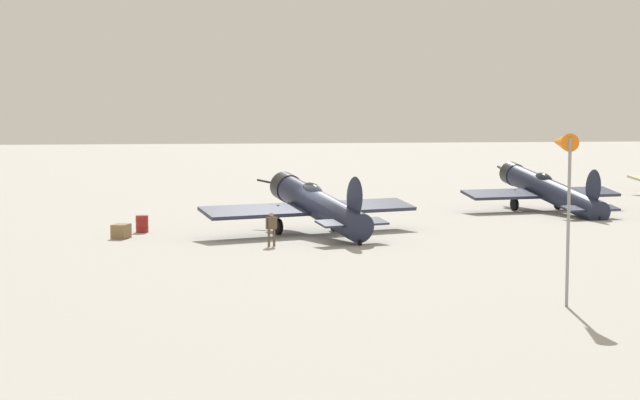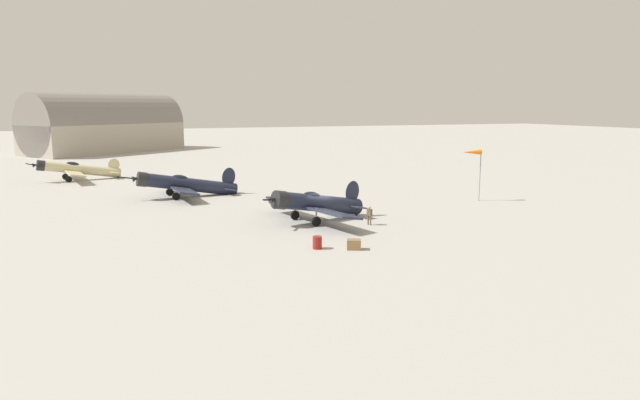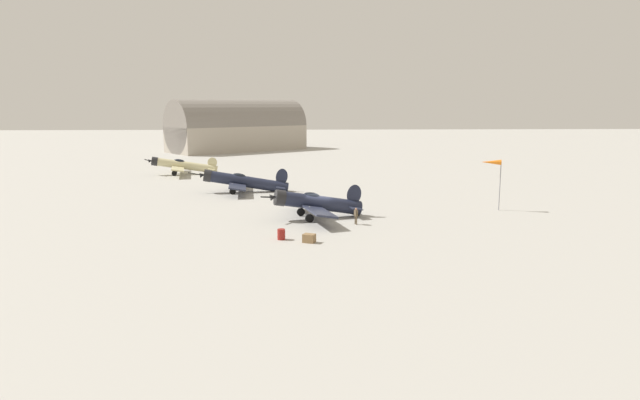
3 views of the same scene
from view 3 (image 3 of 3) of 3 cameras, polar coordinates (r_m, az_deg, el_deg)
The scene contains 9 objects.
ground_plane at distance 54.19m, azimuth 0.00°, elevation -1.88°, with size 400.00×400.00×0.00m, color #A8A59E.
airplane_foreground at distance 53.77m, azimuth -0.51°, elevation -0.29°, with size 9.92×11.56×3.27m.
airplane_mid_apron at distance 70.85m, azimuth -7.85°, elevation 1.89°, with size 12.55×10.65×3.33m.
airplane_far_line at distance 90.98m, azimuth -13.91°, elevation 3.47°, with size 11.47×11.77×2.94m.
ground_crew_mechanic at distance 51.30m, azimuth 3.70°, elevation -1.48°, with size 0.35×0.57×1.55m.
equipment_crate at distance 44.64m, azimuth -1.12°, elevation -3.94°, with size 1.15×1.03×0.69m.
fuel_drum at distance 45.68m, azimuth -3.99°, elevation -3.53°, with size 0.68×0.68×0.87m.
windsock_mast at distance 60.49m, azimuth 17.19°, elevation 3.55°, with size 2.08×0.98×5.31m.
distant_hangar at distance 136.50m, azimuth -8.44°, elevation 7.11°, with size 33.44×29.19×12.50m.
Camera 3 is at (2.45, 53.04, 10.85)m, focal length 31.24 mm.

